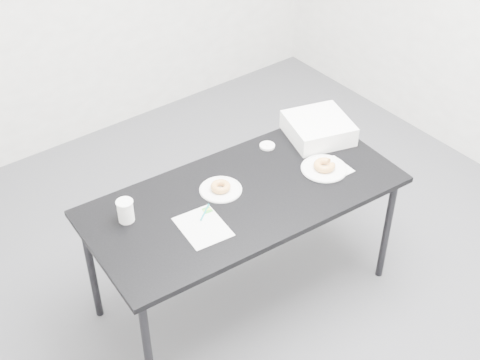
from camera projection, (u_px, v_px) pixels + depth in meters
floor at (258, 286)px, 3.86m from camera, size 4.00×4.00×0.00m
table at (244, 202)px, 3.39m from camera, size 1.66×0.86×0.74m
scorecard at (203, 227)px, 3.16m from camera, size 0.23×0.28×0.00m
logo_patch at (207, 210)px, 3.26m from camera, size 0.05×0.05×0.00m
pen at (205, 212)px, 3.24m from camera, size 0.10×0.08×0.01m
napkin at (332, 169)px, 3.52m from camera, size 0.18×0.18×0.00m
plate_near at (324, 169)px, 3.51m from camera, size 0.24×0.24×0.01m
donut_near at (324, 165)px, 3.50m from camera, size 0.13×0.13×0.04m
plate_far at (221, 190)px, 3.38m from camera, size 0.22×0.22×0.01m
donut_far at (221, 187)px, 3.37m from camera, size 0.10×0.10×0.03m
coffee_cup at (126, 211)px, 3.17m from camera, size 0.08×0.08×0.12m
cup_lid at (267, 146)px, 3.68m from camera, size 0.09×0.09×0.01m
bakery_box at (318, 128)px, 3.73m from camera, size 0.41×0.41×0.11m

